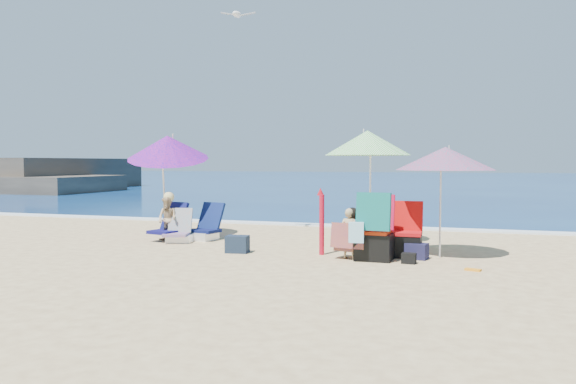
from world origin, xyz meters
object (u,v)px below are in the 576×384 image
(chair_rainbow, at_px, (179,233))
(person_center, at_px, (350,234))
(umbrella_blue, at_px, (168,147))
(furled_umbrella, at_px, (321,218))
(seagull, at_px, (237,14))
(person_left, at_px, (168,219))
(camp_chair_left, at_px, (406,240))
(umbrella_striped, at_px, (367,143))
(umbrella_turquoise, at_px, (445,159))
(camp_chair_right, at_px, (373,235))
(chair_navy, at_px, (205,230))

(chair_rainbow, bearing_deg, person_center, -14.44)
(chair_rainbow, bearing_deg, umbrella_blue, 133.84)
(furled_umbrella, height_order, seagull, seagull)
(person_left, bearing_deg, camp_chair_left, -5.41)
(umbrella_striped, distance_m, furled_umbrella, 2.31)
(umbrella_turquoise, distance_m, chair_rainbow, 5.57)
(furled_umbrella, relative_size, camp_chair_left, 1.23)
(furled_umbrella, bearing_deg, person_center, -30.50)
(chair_rainbow, distance_m, camp_chair_right, 4.33)
(umbrella_blue, distance_m, chair_navy, 2.03)
(camp_chair_left, relative_size, person_center, 1.09)
(seagull, bearing_deg, chair_rainbow, -124.87)
(umbrella_turquoise, xyz_separation_m, camp_chair_right, (-1.13, -0.71, -1.31))
(camp_chair_left, xyz_separation_m, person_left, (-5.01, 0.48, 0.18))
(chair_navy, bearing_deg, person_center, -23.23)
(umbrella_blue, xyz_separation_m, camp_chair_right, (4.84, -1.58, -1.58))
(person_center, height_order, seagull, seagull)
(person_left, relative_size, seagull, 1.37)
(furled_umbrella, relative_size, person_left, 1.15)
(camp_chair_right, bearing_deg, chair_navy, 159.52)
(chair_rainbow, bearing_deg, chair_navy, 56.77)
(person_left, bearing_deg, umbrella_blue, 118.96)
(umbrella_striped, xyz_separation_m, chair_rainbow, (-3.74, -1.13, -1.88))
(camp_chair_left, height_order, seagull, seagull)
(umbrella_striped, xyz_separation_m, camp_chair_right, (0.48, -2.07, -1.64))
(person_center, bearing_deg, camp_chair_left, 33.37)
(umbrella_striped, xyz_separation_m, umbrella_blue, (-4.36, -0.49, -0.06))
(camp_chair_right, distance_m, person_left, 4.64)
(chair_navy, bearing_deg, seagull, 53.93)
(chair_rainbow, distance_m, camp_chair_left, 4.73)
(umbrella_turquoise, height_order, camp_chair_left, umbrella_turquoise)
(chair_navy, xyz_separation_m, person_center, (3.48, -1.49, 0.22))
(umbrella_striped, bearing_deg, camp_chair_right, -76.96)
(umbrella_turquoise, bearing_deg, furled_umbrella, -169.10)
(camp_chair_left, bearing_deg, camp_chair_right, -131.92)
(camp_chair_left, height_order, camp_chair_right, camp_chair_right)
(umbrella_turquoise, bearing_deg, camp_chair_right, -147.78)
(furled_umbrella, height_order, person_center, furled_umbrella)
(umbrella_blue, bearing_deg, person_left, -61.04)
(camp_chair_right, bearing_deg, umbrella_striped, 103.04)
(chair_navy, distance_m, camp_chair_right, 4.15)
(umbrella_striped, relative_size, chair_rainbow, 3.01)
(person_left, bearing_deg, seagull, 44.44)
(umbrella_blue, distance_m, camp_chair_right, 5.33)
(umbrella_striped, bearing_deg, person_left, -165.46)
(chair_navy, xyz_separation_m, camp_chair_right, (3.89, -1.45, 0.21))
(umbrella_striped, bearing_deg, seagull, 178.77)
(person_left, bearing_deg, umbrella_striped, 14.54)
(chair_navy, height_order, camp_chair_right, camp_chair_right)
(chair_rainbow, bearing_deg, umbrella_turquoise, -2.44)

